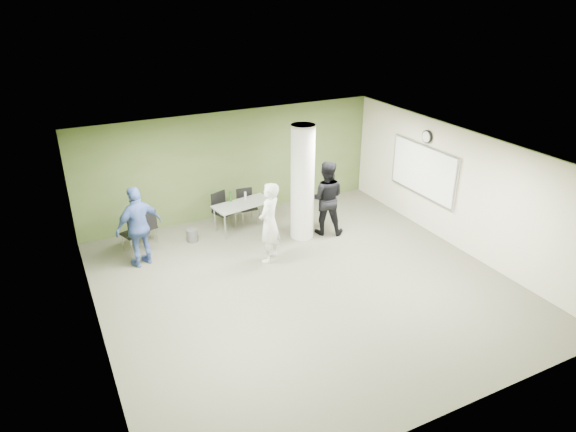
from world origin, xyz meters
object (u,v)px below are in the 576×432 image
folding_table (242,205)px  chair_back_left (135,231)px  man_blue (139,227)px  woman_white (269,223)px  man_black (326,198)px

folding_table → chair_back_left: bearing=170.8°
chair_back_left → man_blue: size_ratio=0.49×
chair_back_left → man_blue: (0.01, -0.64, 0.40)m
chair_back_left → woman_white: size_ratio=0.48×
woman_white → folding_table: bearing=-131.7°
man_blue → man_black: bearing=156.4°
chair_back_left → woman_white: 3.15m
folding_table → chair_back_left: 2.67m
folding_table → man_black: (1.75, -1.12, 0.28)m
chair_back_left → woman_white: woman_white is taller
folding_table → woman_white: bearing=-102.0°
chair_back_left → man_blue: 0.76m
chair_back_left → man_black: 4.56m
folding_table → man_blue: (-2.65, -0.67, 0.26)m
chair_back_left → folding_table: bearing=160.0°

